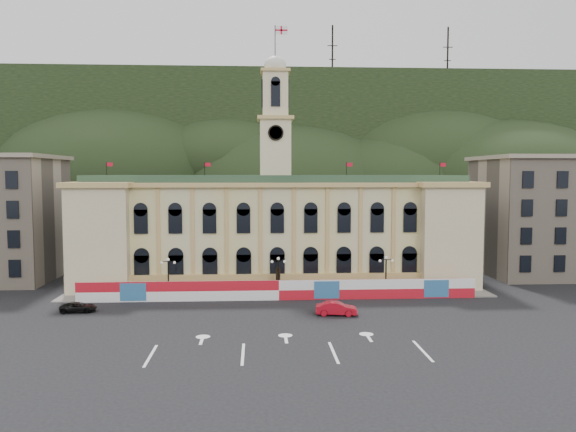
{
  "coord_description": "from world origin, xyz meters",
  "views": [
    {
      "loc": [
        -2.74,
        -54.21,
        15.7
      ],
      "look_at": [
        1.3,
        18.0,
        10.34
      ],
      "focal_mm": 35.0,
      "sensor_mm": 36.0,
      "label": 1
    }
  ],
  "objects": [
    {
      "name": "lane_markings",
      "position": [
        0.0,
        -5.0,
        0.0
      ],
      "size": [
        26.0,
        10.0,
        0.02
      ],
      "primitive_type": null,
      "color": "white",
      "rests_on": "ground"
    },
    {
      "name": "city_hall",
      "position": [
        0.0,
        27.63,
        7.85
      ],
      "size": [
        56.2,
        17.6,
        37.1
      ],
      "color": "beige",
      "rests_on": "ground"
    },
    {
      "name": "side_building_right",
      "position": [
        43.0,
        30.93,
        9.33
      ],
      "size": [
        21.0,
        17.0,
        18.6
      ],
      "color": "tan",
      "rests_on": "ground"
    },
    {
      "name": "hoarding_fence",
      "position": [
        0.06,
        15.07,
        1.25
      ],
      "size": [
        50.0,
        0.44,
        2.5
      ],
      "color": "red",
      "rests_on": "ground"
    },
    {
      "name": "lamp_left",
      "position": [
        -14.0,
        17.0,
        3.07
      ],
      "size": [
        1.96,
        0.44,
        5.15
      ],
      "color": "black",
      "rests_on": "ground"
    },
    {
      "name": "lamp_right",
      "position": [
        14.0,
        17.0,
        3.07
      ],
      "size": [
        1.96,
        0.44,
        5.15
      ],
      "color": "black",
      "rests_on": "ground"
    },
    {
      "name": "ground",
      "position": [
        0.0,
        0.0,
        0.0
      ],
      "size": [
        260.0,
        260.0,
        0.0
      ],
      "primitive_type": "plane",
      "color": "black",
      "rests_on": "ground"
    },
    {
      "name": "pavement",
      "position": [
        0.0,
        17.75,
        0.08
      ],
      "size": [
        56.0,
        5.5,
        0.16
      ],
      "primitive_type": "cube",
      "color": "slate",
      "rests_on": "ground"
    },
    {
      "name": "lamp_center",
      "position": [
        0.0,
        17.0,
        3.07
      ],
      "size": [
        1.96,
        0.44,
        5.15
      ],
      "color": "black",
      "rests_on": "ground"
    },
    {
      "name": "hill_ridge",
      "position": [
        0.03,
        121.99,
        19.48
      ],
      "size": [
        230.0,
        80.0,
        64.0
      ],
      "color": "black",
      "rests_on": "ground"
    },
    {
      "name": "statue",
      "position": [
        0.0,
        18.0,
        1.19
      ],
      "size": [
        1.4,
        1.4,
        3.72
      ],
      "color": "#595651",
      "rests_on": "ground"
    },
    {
      "name": "black_suv",
      "position": [
        -23.16,
        10.16,
        0.56
      ],
      "size": [
        2.31,
        4.22,
        1.11
      ],
      "primitive_type": "imported",
      "rotation": [
        0.0,
        0.0,
        1.63
      ],
      "color": "black",
      "rests_on": "ground"
    },
    {
      "name": "red_sedan",
      "position": [
        6.12,
        7.1,
        0.76
      ],
      "size": [
        2.76,
        5.02,
        1.52
      ],
      "primitive_type": "imported",
      "rotation": [
        0.0,
        0.0,
        1.44
      ],
      "color": "#B20C1B",
      "rests_on": "ground"
    }
  ]
}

